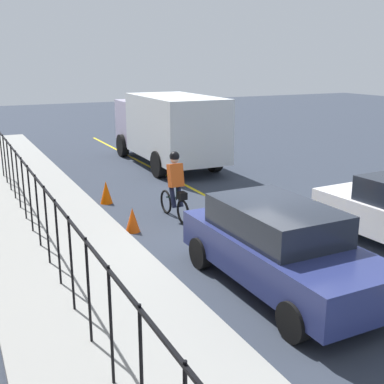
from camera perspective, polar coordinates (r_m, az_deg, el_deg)
ground_plane at (r=10.35m, az=6.86°, el=-8.23°), size 80.00×80.00×0.00m
lane_line_centre at (r=11.25m, az=13.75°, el=-6.60°), size 36.00×0.12×0.01m
sidewalk at (r=9.07m, az=-11.84°, el=-11.49°), size 40.00×3.20×0.15m
iron_fence at (r=9.47m, az=-16.12°, el=-3.00°), size 17.94×0.04×1.60m
cyclist_lead at (r=12.72m, az=-1.96°, el=0.69°), size 1.71×0.37×1.83m
parked_sedan_rear at (r=9.06m, az=10.12°, el=-6.23°), size 4.41×1.94×1.58m
box_truck_background at (r=19.43m, az=-2.83°, el=7.66°), size 6.76×2.67×2.78m
traffic_cone_near at (r=12.06m, az=-6.95°, el=-3.24°), size 0.36×0.36×0.61m
traffic_cone_far at (r=14.54m, az=-9.98°, el=-0.04°), size 0.36×0.36×0.67m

